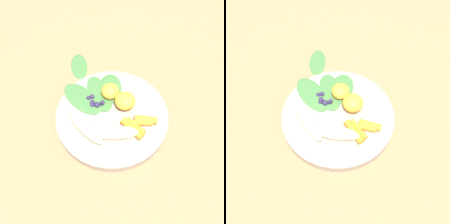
% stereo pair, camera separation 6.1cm
% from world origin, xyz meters
% --- Properties ---
extents(ground_plane, '(2.40, 2.40, 0.00)m').
position_xyz_m(ground_plane, '(0.00, 0.00, 0.00)').
color(ground_plane, '#99704C').
extents(bowl, '(0.29, 0.29, 0.03)m').
position_xyz_m(bowl, '(0.00, 0.00, 0.01)').
color(bowl, gray).
rests_on(bowl, ground_plane).
extents(banana_peeled_left, '(0.12, 0.09, 0.03)m').
position_xyz_m(banana_peeled_left, '(-0.03, -0.05, 0.04)').
color(banana_peeled_left, beige).
rests_on(banana_peeled_left, bowl).
extents(banana_peeled_right, '(0.06, 0.12, 0.03)m').
position_xyz_m(banana_peeled_right, '(-0.08, -0.01, 0.04)').
color(banana_peeled_right, beige).
rests_on(banana_peeled_right, bowl).
extents(orange_segment_near, '(0.05, 0.05, 0.04)m').
position_xyz_m(orange_segment_near, '(0.02, 0.05, 0.04)').
color(orange_segment_near, '#F4A833').
rests_on(orange_segment_near, bowl).
extents(orange_segment_far, '(0.05, 0.05, 0.04)m').
position_xyz_m(orange_segment_far, '(0.04, 0.01, 0.04)').
color(orange_segment_far, '#F4A833').
rests_on(orange_segment_far, bowl).
extents(carrot_front, '(0.03, 0.07, 0.02)m').
position_xyz_m(carrot_front, '(0.02, -0.06, 0.03)').
color(carrot_front, orange).
rests_on(carrot_front, bowl).
extents(carrot_mid_left, '(0.03, 0.06, 0.01)m').
position_xyz_m(carrot_mid_left, '(0.03, -0.06, 0.03)').
color(carrot_mid_left, orange).
rests_on(carrot_mid_left, bowl).
extents(carrot_mid_right, '(0.06, 0.04, 0.01)m').
position_xyz_m(carrot_mid_right, '(0.05, -0.06, 0.03)').
color(carrot_mid_right, orange).
rests_on(carrot_mid_right, bowl).
extents(carrot_rear, '(0.05, 0.05, 0.02)m').
position_xyz_m(carrot_rear, '(0.06, -0.06, 0.03)').
color(carrot_rear, orange).
rests_on(carrot_rear, bowl).
extents(blueberry_pile, '(0.04, 0.05, 0.02)m').
position_xyz_m(blueberry_pile, '(-0.02, 0.05, 0.03)').
color(blueberry_pile, '#2D234C').
rests_on(blueberry_pile, bowl).
extents(coconut_shred_patch, '(0.05, 0.05, 0.00)m').
position_xyz_m(coconut_shred_patch, '(-0.04, 0.08, 0.03)').
color(coconut_shred_patch, white).
rests_on(coconut_shred_patch, bowl).
extents(kale_leaf_left, '(0.10, 0.12, 0.00)m').
position_xyz_m(kale_leaf_left, '(0.03, 0.07, 0.03)').
color(kale_leaf_left, '#3D7038').
rests_on(kale_leaf_left, bowl).
extents(kale_leaf_right, '(0.07, 0.13, 0.00)m').
position_xyz_m(kale_leaf_right, '(-0.00, 0.07, 0.03)').
color(kale_leaf_right, '#3D7038').
rests_on(kale_leaf_right, bowl).
extents(kale_leaf_rear, '(0.10, 0.14, 0.00)m').
position_xyz_m(kale_leaf_rear, '(-0.05, 0.08, 0.03)').
color(kale_leaf_rear, '#3D7038').
rests_on(kale_leaf_rear, bowl).
extents(kale_leaf_stray, '(0.08, 0.11, 0.01)m').
position_xyz_m(kale_leaf_stray, '(0.00, 0.21, 0.00)').
color(kale_leaf_stray, '#3D7038').
rests_on(kale_leaf_stray, ground_plane).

